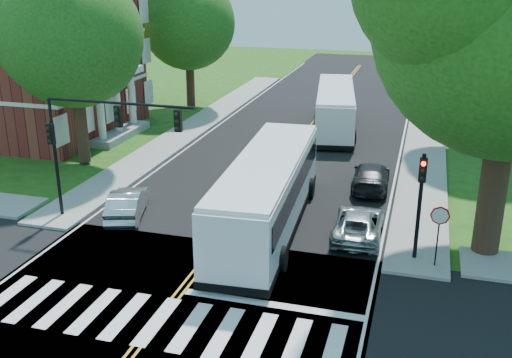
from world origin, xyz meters
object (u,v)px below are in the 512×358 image
(dark_sedan, at_px, (371,176))
(bus_follow, at_px, (335,108))
(signal_ne, at_px, (421,193))
(hatchback, at_px, (127,204))
(suv, at_px, (358,224))
(signal_nw, at_px, (97,132))
(bus_lead, at_px, (267,191))

(dark_sedan, bearing_deg, bus_follow, -74.22)
(signal_ne, bearing_deg, dark_sedan, 107.72)
(hatchback, distance_m, suv, 10.88)
(signal_nw, xyz_separation_m, suv, (11.57, 1.69, -3.74))
(signal_nw, distance_m, hatchback, 3.85)
(signal_ne, relative_size, hatchback, 1.05)
(bus_lead, relative_size, suv, 2.88)
(suv, height_order, dark_sedan, dark_sedan)
(signal_ne, height_order, suv, signal_ne)
(bus_lead, relative_size, bus_follow, 1.07)
(signal_nw, xyz_separation_m, signal_ne, (14.06, 0.01, -1.41))
(bus_follow, bearing_deg, dark_sedan, 99.27)
(hatchback, bearing_deg, bus_follow, -127.55)
(signal_nw, distance_m, bus_follow, 21.44)
(bus_follow, height_order, hatchback, bus_follow)
(bus_lead, height_order, bus_follow, bus_lead)
(bus_lead, bearing_deg, suv, 178.62)
(signal_nw, bearing_deg, signal_ne, 0.05)
(signal_nw, relative_size, bus_follow, 0.59)
(signal_ne, xyz_separation_m, suv, (-2.49, 1.68, -2.32))
(signal_nw, height_order, bus_lead, signal_nw)
(bus_lead, bearing_deg, bus_follow, -93.92)
(suv, bearing_deg, signal_nw, 6.91)
(signal_ne, distance_m, suv, 3.80)
(signal_ne, xyz_separation_m, bus_follow, (-6.42, 19.83, -1.33))
(signal_nw, height_order, dark_sedan, signal_nw)
(signal_ne, height_order, dark_sedan, signal_ne)
(suv, bearing_deg, hatchback, 2.85)
(hatchback, bearing_deg, bus_lead, 168.16)
(signal_ne, height_order, bus_lead, signal_ne)
(bus_follow, distance_m, suv, 18.60)
(bus_follow, bearing_deg, signal_nw, 60.14)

